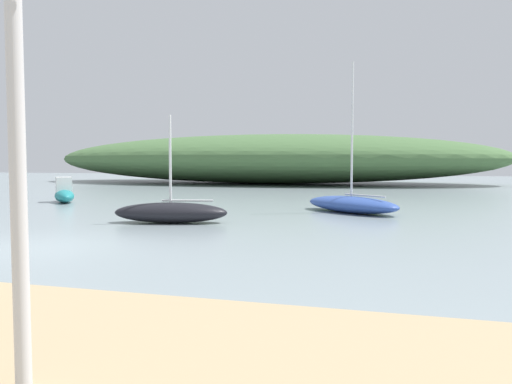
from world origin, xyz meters
TOP-DOWN VIEW (x-y plane):
  - ground_plane at (0.00, 0.00)m, footprint 120.00×120.00m
  - distant_hill at (-3.50, 33.04)m, footprint 39.28×14.66m
  - sailboat_near_shore at (0.80, 4.92)m, footprint 3.65×1.89m
  - motorboat_east_reach at (-7.27, 10.66)m, footprint 2.30×2.51m
  - sailboat_outer_mooring at (5.84, 9.61)m, footprint 4.31×3.93m

SIDE VIEW (x-z plane):
  - ground_plane at x=0.00m, z-range 0.00..0.00m
  - sailboat_outer_mooring at x=5.84m, z-range -2.42..3.06m
  - sailboat_near_shore at x=0.80m, z-range -1.32..1.97m
  - motorboat_east_reach at x=-7.27m, z-range -0.16..1.00m
  - distant_hill at x=-3.50m, z-range 0.00..4.16m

